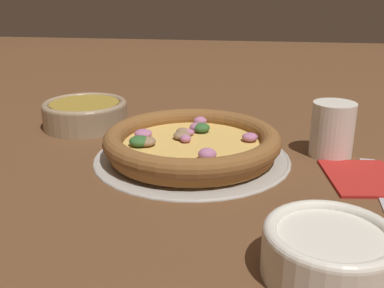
{
  "coord_description": "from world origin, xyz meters",
  "views": [
    {
      "loc": [
        -0.63,
        -0.09,
        0.25
      ],
      "look_at": [
        0.0,
        0.0,
        0.02
      ],
      "focal_mm": 42.0,
      "sensor_mm": 36.0,
      "label": 1
    }
  ],
  "objects_px": {
    "drinking_cup": "(332,130)",
    "napkin": "(363,176)",
    "pizza_tray": "(192,156)",
    "bowl_near": "(85,113)",
    "pizza": "(192,142)",
    "fork": "(376,180)",
    "bowl_far": "(329,250)"
  },
  "relations": [
    {
      "from": "bowl_far",
      "to": "napkin",
      "type": "bearing_deg",
      "value": -18.68
    },
    {
      "from": "bowl_far",
      "to": "drinking_cup",
      "type": "height_order",
      "value": "drinking_cup"
    },
    {
      "from": "pizza_tray",
      "to": "drinking_cup",
      "type": "xyz_separation_m",
      "value": [
        0.04,
        -0.21,
        0.04
      ]
    },
    {
      "from": "pizza",
      "to": "fork",
      "type": "xyz_separation_m",
      "value": [
        -0.05,
        -0.26,
        -0.02
      ]
    },
    {
      "from": "pizza_tray",
      "to": "napkin",
      "type": "xyz_separation_m",
      "value": [
        -0.04,
        -0.24,
        0.0
      ]
    },
    {
      "from": "pizza_tray",
      "to": "fork",
      "type": "xyz_separation_m",
      "value": [
        -0.05,
        -0.26,
        -0.0
      ]
    },
    {
      "from": "pizza",
      "to": "bowl_far",
      "type": "bearing_deg",
      "value": -148.46
    },
    {
      "from": "pizza_tray",
      "to": "napkin",
      "type": "relative_size",
      "value": 2.25
    },
    {
      "from": "drinking_cup",
      "to": "fork",
      "type": "bearing_deg",
      "value": -151.28
    },
    {
      "from": "pizza",
      "to": "bowl_far",
      "type": "xyz_separation_m",
      "value": [
        -0.27,
        -0.16,
        -0.0
      ]
    },
    {
      "from": "napkin",
      "to": "drinking_cup",
      "type": "bearing_deg",
      "value": 21.05
    },
    {
      "from": "bowl_near",
      "to": "fork",
      "type": "distance_m",
      "value": 0.51
    },
    {
      "from": "pizza_tray",
      "to": "bowl_near",
      "type": "distance_m",
      "value": 0.25
    },
    {
      "from": "bowl_near",
      "to": "napkin",
      "type": "bearing_deg",
      "value": -110.5
    },
    {
      "from": "pizza_tray",
      "to": "drinking_cup",
      "type": "bearing_deg",
      "value": -78.26
    },
    {
      "from": "pizza_tray",
      "to": "napkin",
      "type": "distance_m",
      "value": 0.24
    },
    {
      "from": "drinking_cup",
      "to": "fork",
      "type": "xyz_separation_m",
      "value": [
        -0.09,
        -0.05,
        -0.04
      ]
    },
    {
      "from": "bowl_near",
      "to": "pizza",
      "type": "bearing_deg",
      "value": -120.79
    },
    {
      "from": "pizza",
      "to": "napkin",
      "type": "distance_m",
      "value": 0.25
    },
    {
      "from": "bowl_far",
      "to": "fork",
      "type": "distance_m",
      "value": 0.24
    },
    {
      "from": "drinking_cup",
      "to": "napkin",
      "type": "height_order",
      "value": "drinking_cup"
    },
    {
      "from": "bowl_near",
      "to": "fork",
      "type": "height_order",
      "value": "bowl_near"
    },
    {
      "from": "bowl_far",
      "to": "fork",
      "type": "height_order",
      "value": "bowl_far"
    },
    {
      "from": "bowl_far",
      "to": "pizza",
      "type": "bearing_deg",
      "value": 31.54
    },
    {
      "from": "bowl_near",
      "to": "drinking_cup",
      "type": "relative_size",
      "value": 1.83
    },
    {
      "from": "fork",
      "to": "bowl_near",
      "type": "bearing_deg",
      "value": 73.13
    },
    {
      "from": "pizza",
      "to": "napkin",
      "type": "relative_size",
      "value": 2.01
    },
    {
      "from": "fork",
      "to": "bowl_far",
      "type": "bearing_deg",
      "value": 160.84
    },
    {
      "from": "bowl_far",
      "to": "drinking_cup",
      "type": "distance_m",
      "value": 0.32
    },
    {
      "from": "napkin",
      "to": "pizza",
      "type": "bearing_deg",
      "value": 80.14
    },
    {
      "from": "pizza",
      "to": "fork",
      "type": "bearing_deg",
      "value": -100.09
    },
    {
      "from": "bowl_near",
      "to": "bowl_far",
      "type": "height_order",
      "value": "same"
    }
  ]
}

